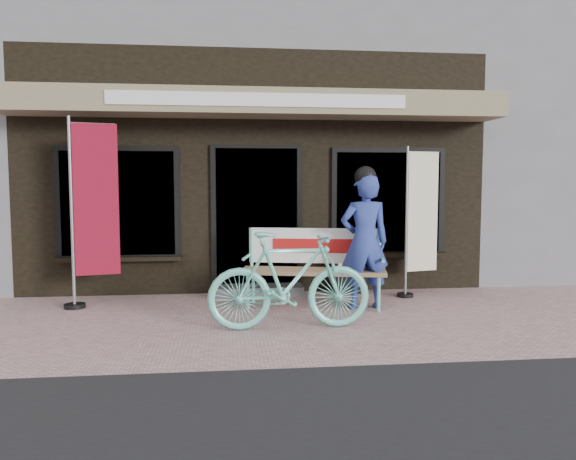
{
  "coord_description": "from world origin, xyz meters",
  "views": [
    {
      "loc": [
        -0.47,
        -6.33,
        1.66
      ],
      "look_at": [
        0.32,
        0.7,
        1.05
      ],
      "focal_mm": 35.0,
      "sensor_mm": 36.0,
      "label": 1
    }
  ],
  "objects": [
    {
      "name": "ground",
      "position": [
        0.0,
        0.0,
        0.0
      ],
      "size": [
        70.0,
        70.0,
        0.0
      ],
      "primitive_type": "plane",
      "color": "#C49695",
      "rests_on": "ground"
    },
    {
      "name": "menu_stand",
      "position": [
        1.37,
        1.73,
        0.49
      ],
      "size": [
        0.49,
        0.13,
        0.96
      ],
      "rotation": [
        0.0,
        0.0,
        0.05
      ],
      "color": "black",
      "rests_on": "ground"
    },
    {
      "name": "bicycle",
      "position": [
        0.24,
        -0.15,
        0.55
      ],
      "size": [
        1.85,
        0.55,
        1.1
      ],
      "primitive_type": "imported",
      "rotation": [
        0.0,
        0.0,
        1.59
      ],
      "color": "#6CD3BE",
      "rests_on": "ground"
    },
    {
      "name": "bench",
      "position": [
        0.71,
        1.04,
        0.61
      ],
      "size": [
        1.96,
        0.88,
        1.03
      ],
      "rotation": [
        0.0,
        0.0,
        -0.22
      ],
      "color": "#6CD3BE",
      "rests_on": "ground"
    },
    {
      "name": "nobori_cream",
      "position": [
        2.32,
        1.48,
        1.12
      ],
      "size": [
        0.64,
        0.28,
        2.16
      ],
      "rotation": [
        0.0,
        0.0,
        0.24
      ],
      "color": "gray",
      "rests_on": "ground"
    },
    {
      "name": "nobori_red",
      "position": [
        -2.21,
        1.27,
        1.29
      ],
      "size": [
        0.74,
        0.33,
        2.5
      ],
      "rotation": [
        0.0,
        0.0,
        0.24
      ],
      "color": "gray",
      "rests_on": "ground"
    },
    {
      "name": "storefront",
      "position": [
        0.0,
        4.96,
        2.99
      ],
      "size": [
        7.0,
        6.77,
        6.0
      ],
      "color": "black",
      "rests_on": "ground"
    },
    {
      "name": "person",
      "position": [
        1.34,
        0.79,
        0.92
      ],
      "size": [
        0.65,
        0.43,
        1.86
      ],
      "rotation": [
        0.0,
        0.0,
        0.02
      ],
      "color": "#2A3C91",
      "rests_on": "ground"
    }
  ]
}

